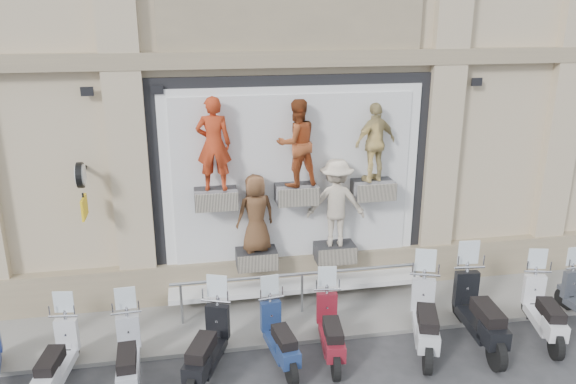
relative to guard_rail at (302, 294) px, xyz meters
name	(u,v)px	position (x,y,z in m)	size (l,w,h in m)	color
ground	(327,378)	(0.00, -2.00, -0.47)	(90.00, 90.00, 0.00)	#313134
sidewalk	(301,311)	(0.00, 0.10, -0.43)	(16.00, 2.20, 0.08)	gray
shop_vitrine	(299,188)	(0.08, 0.75, 1.92)	(5.60, 0.87, 4.30)	black
guard_rail	(302,294)	(0.00, 0.00, 0.00)	(5.06, 0.10, 0.93)	#9EA0A5
clock_sign_bracket	(82,183)	(-3.90, 0.47, 2.34)	(0.10, 0.80, 1.02)	black
scooter_b	(55,349)	(-4.22, -1.45, 0.23)	(0.50, 1.72, 1.40)	#BABAC0
scooter_c	(127,346)	(-3.14, -1.61, 0.26)	(0.52, 1.78, 1.44)	#9DA0AA
scooter_d	(207,336)	(-1.90, -1.60, 0.30)	(0.55, 1.88, 1.53)	black
scooter_e	(280,327)	(-0.69, -1.45, 0.22)	(0.49, 1.69, 1.38)	navy
scooter_f	(331,320)	(0.20, -1.42, 0.25)	(0.51, 1.76, 1.43)	maroon
scooter_g	(426,307)	(1.88, -1.48, 0.34)	(0.58, 1.99, 1.62)	#A6A7AD
scooter_h	(481,301)	(2.88, -1.53, 0.39)	(0.61, 2.10, 1.71)	black
scooter_i	(545,301)	(4.13, -1.56, 0.28)	(0.54, 1.84, 1.49)	silver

